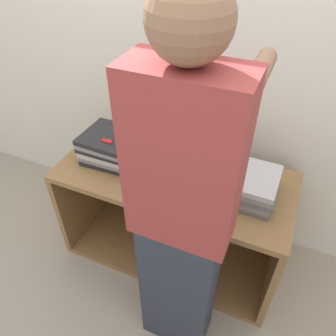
{
  "coord_description": "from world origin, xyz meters",
  "views": [
    {
      "loc": [
        0.51,
        -0.99,
        1.92
      ],
      "look_at": [
        0.0,
        0.21,
        0.82
      ],
      "focal_mm": 35.0,
      "sensor_mm": 36.0,
      "label": 1
    }
  ],
  "objects_px": {
    "laptop_stack_left": "(114,147)",
    "laptop_stack_right": "(242,183)",
    "laptop_open": "(178,161)",
    "person": "(182,220)"
  },
  "relations": [
    {
      "from": "person",
      "to": "laptop_open",
      "type": "bearing_deg",
      "value": 113.24
    },
    {
      "from": "laptop_open",
      "to": "person",
      "type": "relative_size",
      "value": 0.19
    },
    {
      "from": "laptop_stack_left",
      "to": "laptop_stack_right",
      "type": "bearing_deg",
      "value": 0.18
    },
    {
      "from": "laptop_stack_right",
      "to": "laptop_stack_left",
      "type": "bearing_deg",
      "value": -179.82
    },
    {
      "from": "laptop_stack_left",
      "to": "laptop_stack_right",
      "type": "height_order",
      "value": "laptop_stack_left"
    },
    {
      "from": "laptop_open",
      "to": "laptop_stack_left",
      "type": "xyz_separation_m",
      "value": [
        -0.38,
        -0.06,
        0.02
      ]
    },
    {
      "from": "laptop_open",
      "to": "laptop_stack_left",
      "type": "relative_size",
      "value": 0.95
    },
    {
      "from": "laptop_stack_left",
      "to": "laptop_stack_right",
      "type": "relative_size",
      "value": 1.0
    },
    {
      "from": "laptop_stack_left",
      "to": "person",
      "type": "relative_size",
      "value": 0.2
    },
    {
      "from": "laptop_open",
      "to": "laptop_stack_left",
      "type": "height_order",
      "value": "laptop_open"
    }
  ]
}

